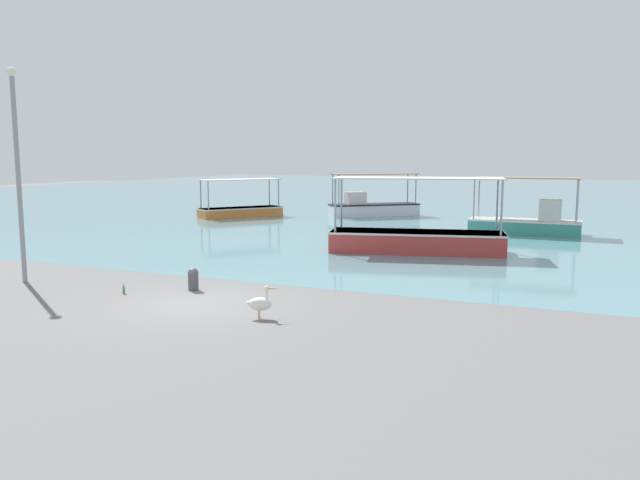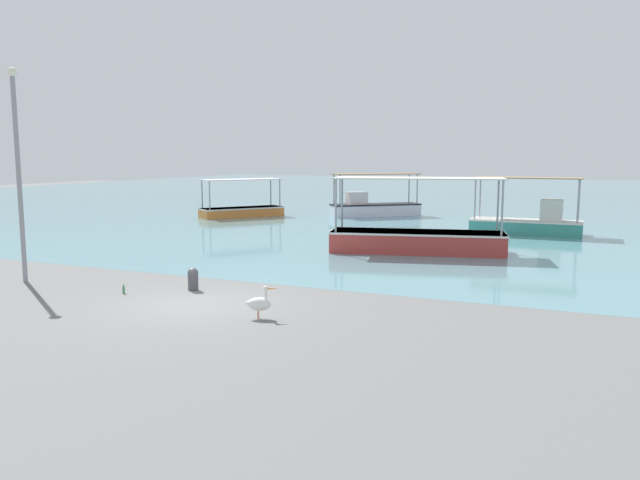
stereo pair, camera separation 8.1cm
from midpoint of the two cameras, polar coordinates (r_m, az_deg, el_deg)
ground at (r=16.60m, az=-11.19°, el=-5.75°), size 120.00×120.00×0.00m
harbor_water at (r=62.04m, az=14.99°, el=3.98°), size 110.00×90.00×0.00m
fishing_boat_near_left at (r=39.38m, az=-7.11°, el=2.83°), size 4.40×5.15×2.35m
fishing_boat_near_right at (r=25.02m, az=8.96°, el=0.23°), size 7.09×3.46×2.96m
fishing_boat_far_left at (r=32.12m, az=18.65°, el=1.64°), size 5.24×1.79×2.76m
fishing_boat_far_right at (r=39.60m, az=4.97°, el=3.10°), size 5.35×4.80×2.68m
pelican at (r=14.83m, az=-5.40°, el=-5.77°), size 0.79×0.44×0.80m
lamp_post at (r=20.74m, az=-25.79°, el=6.24°), size 0.28×0.28×6.39m
mooring_bollard at (r=18.18m, az=-11.41°, el=-3.46°), size 0.31×0.31×0.65m
glass_bottle at (r=18.27m, az=-17.39°, el=-4.37°), size 0.07×0.07×0.27m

